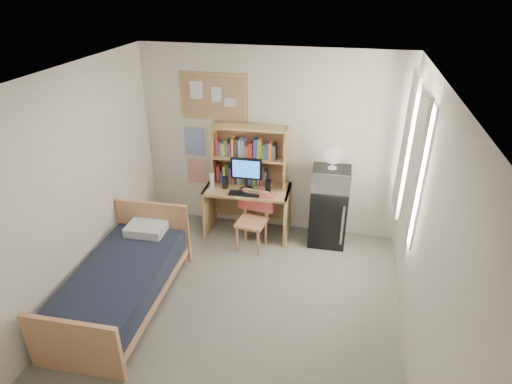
% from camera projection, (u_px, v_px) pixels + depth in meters
% --- Properties ---
extents(floor, '(3.60, 4.20, 0.02)m').
position_uv_depth(floor, '(232.00, 322.00, 4.70)').
color(floor, gray).
rests_on(floor, ground).
extents(ceiling, '(3.60, 4.20, 0.02)m').
position_uv_depth(ceiling, '(224.00, 84.00, 3.50)').
color(ceiling, white).
rests_on(ceiling, wall_back).
extents(wall_back, '(3.60, 0.04, 2.60)m').
position_uv_depth(wall_back, '(270.00, 143.00, 5.92)').
color(wall_back, silver).
rests_on(wall_back, floor).
extents(wall_left, '(0.04, 4.20, 2.60)m').
position_uv_depth(wall_left, '(62.00, 201.00, 4.44)').
color(wall_left, silver).
rests_on(wall_left, floor).
extents(wall_right, '(0.04, 4.20, 2.60)m').
position_uv_depth(wall_right, '(426.00, 243.00, 3.75)').
color(wall_right, silver).
rests_on(wall_right, floor).
extents(window_unit, '(0.10, 1.40, 1.70)m').
position_uv_depth(window_unit, '(412.00, 159.00, 4.67)').
color(window_unit, white).
rests_on(window_unit, wall_right).
extents(curtain_left, '(0.04, 0.55, 1.70)m').
position_uv_depth(curtain_left, '(413.00, 174.00, 4.32)').
color(curtain_left, silver).
rests_on(curtain_left, wall_right).
extents(curtain_right, '(0.04, 0.55, 1.70)m').
position_uv_depth(curtain_right, '(406.00, 146.00, 5.02)').
color(curtain_right, silver).
rests_on(curtain_right, wall_right).
extents(bulletin_board, '(0.94, 0.03, 0.64)m').
position_uv_depth(bulletin_board, '(214.00, 96.00, 5.77)').
color(bulletin_board, '#A58157').
rests_on(bulletin_board, wall_back).
extents(poster_wave, '(0.30, 0.01, 0.42)m').
position_uv_depth(poster_wave, '(195.00, 141.00, 6.15)').
color(poster_wave, '#284AA3').
rests_on(poster_wave, wall_back).
extents(poster_japan, '(0.28, 0.01, 0.36)m').
position_uv_depth(poster_japan, '(197.00, 171.00, 6.36)').
color(poster_japan, red).
rests_on(poster_japan, wall_back).
extents(desk, '(1.20, 0.63, 0.74)m').
position_uv_depth(desk, '(248.00, 211.00, 6.12)').
color(desk, tan).
rests_on(desk, floor).
extents(desk_chair, '(0.46, 0.46, 0.82)m').
position_uv_depth(desk_chair, '(252.00, 222.00, 5.78)').
color(desk_chair, tan).
rests_on(desk_chair, floor).
extents(mini_fridge, '(0.51, 0.51, 0.84)m').
position_uv_depth(mini_fridge, '(328.00, 215.00, 5.92)').
color(mini_fridge, black).
rests_on(mini_fridge, floor).
extents(bed, '(0.98, 1.88, 0.51)m').
position_uv_depth(bed, '(122.00, 287.00, 4.81)').
color(bed, black).
rests_on(bed, floor).
extents(hutch, '(1.04, 0.29, 0.85)m').
position_uv_depth(hutch, '(249.00, 156.00, 5.89)').
color(hutch, tan).
rests_on(hutch, desk).
extents(monitor, '(0.42, 0.05, 0.45)m').
position_uv_depth(monitor, '(246.00, 175.00, 5.80)').
color(monitor, black).
rests_on(monitor, desk).
extents(keyboard, '(0.43, 0.15, 0.02)m').
position_uv_depth(keyboard, '(244.00, 194.00, 5.77)').
color(keyboard, black).
rests_on(keyboard, desk).
extents(speaker_left, '(0.07, 0.07, 0.17)m').
position_uv_depth(speaker_left, '(225.00, 183.00, 5.91)').
color(speaker_left, black).
rests_on(speaker_left, desk).
extents(speaker_right, '(0.07, 0.07, 0.17)m').
position_uv_depth(speaker_right, '(268.00, 186.00, 5.81)').
color(speaker_right, black).
rests_on(speaker_right, desk).
extents(water_bottle, '(0.07, 0.07, 0.22)m').
position_uv_depth(water_bottle, '(212.00, 181.00, 5.89)').
color(water_bottle, silver).
rests_on(water_bottle, desk).
extents(hoodie, '(0.52, 0.23, 0.24)m').
position_uv_depth(hoodie, '(257.00, 201.00, 5.84)').
color(hoodie, '#D0514F').
rests_on(hoodie, desk_chair).
extents(microwave, '(0.51, 0.39, 0.29)m').
position_uv_depth(microwave, '(331.00, 178.00, 5.64)').
color(microwave, '#B5B5BA').
rests_on(microwave, mini_fridge).
extents(desk_fan, '(0.24, 0.24, 0.29)m').
position_uv_depth(desk_fan, '(333.00, 158.00, 5.51)').
color(desk_fan, silver).
rests_on(desk_fan, microwave).
extents(pillow, '(0.48, 0.34, 0.11)m').
position_uv_depth(pillow, '(146.00, 229.00, 5.32)').
color(pillow, silver).
rests_on(pillow, bed).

